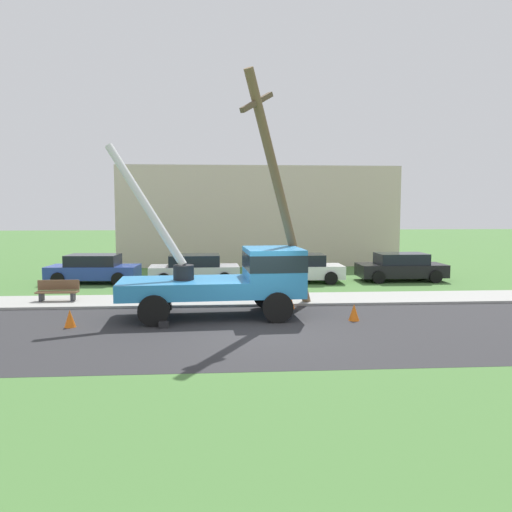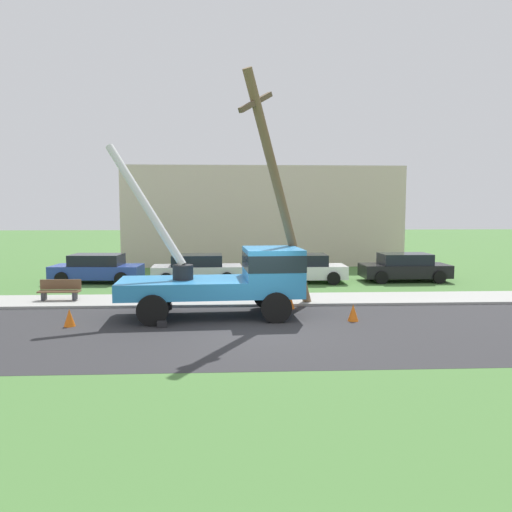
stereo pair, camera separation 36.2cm
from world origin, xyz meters
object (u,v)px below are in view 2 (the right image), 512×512
at_px(traffic_cone_curbside, 290,301).
at_px(parked_sedan_black, 405,267).
at_px(utility_truck, 235,276).
at_px(park_bench, 60,291).
at_px(leaning_utility_pole, 280,194).
at_px(traffic_cone_behind, 69,318).
at_px(parked_sedan_blue, 97,268).
at_px(traffic_cone_ahead, 353,313).
at_px(parked_sedan_white, 301,268).
at_px(parked_sedan_silver, 197,269).

bearing_deg(traffic_cone_curbside, parked_sedan_black, 45.45).
bearing_deg(parked_sedan_black, utility_truck, -137.83).
bearing_deg(park_bench, leaning_utility_pole, -15.57).
height_order(utility_truck, traffic_cone_behind, utility_truck).
height_order(utility_truck, parked_sedan_blue, utility_truck).
height_order(leaning_utility_pole, parked_sedan_blue, leaning_utility_pole).
bearing_deg(traffic_cone_behind, utility_truck, 14.24).
bearing_deg(traffic_cone_ahead, park_bench, 160.17).
bearing_deg(parked_sedan_white, traffic_cone_ahead, -86.89).
bearing_deg(parked_sedan_silver, traffic_cone_ahead, -57.28).
bearing_deg(parked_sedan_white, parked_sedan_black, 1.64).
distance_m(traffic_cone_behind, parked_sedan_blue, 9.75).
height_order(traffic_cone_behind, traffic_cone_curbside, same).
relative_size(leaning_utility_pole, parked_sedan_silver, 1.85).
height_order(parked_sedan_silver, park_bench, parked_sedan_silver).
distance_m(parked_sedan_white, parked_sedan_black, 5.32).
bearing_deg(utility_truck, leaning_utility_pole, 17.33).
bearing_deg(utility_truck, traffic_cone_behind, -165.76).
relative_size(parked_sedan_silver, parked_sedan_black, 1.01).
distance_m(traffic_cone_behind, parked_sedan_black, 16.76).
bearing_deg(traffic_cone_curbside, utility_truck, -151.37).
bearing_deg(traffic_cone_curbside, traffic_cone_behind, -161.45).
relative_size(utility_truck, parked_sedan_blue, 1.53).
distance_m(utility_truck, traffic_cone_behind, 5.53).
bearing_deg(traffic_cone_ahead, parked_sedan_silver, 122.72).
distance_m(leaning_utility_pole, parked_sedan_silver, 8.82).
bearing_deg(parked_sedan_blue, traffic_cone_curbside, -38.83).
distance_m(utility_truck, park_bench, 7.54).
bearing_deg(parked_sedan_black, parked_sedan_blue, 178.65).
relative_size(traffic_cone_behind, park_bench, 0.35).
height_order(parked_sedan_blue, parked_sedan_silver, same).
relative_size(utility_truck, parked_sedan_black, 1.57).
xyz_separation_m(traffic_cone_ahead, parked_sedan_blue, (-10.73, 9.31, 0.43)).
bearing_deg(traffic_cone_behind, leaning_utility_pole, 14.96).
distance_m(utility_truck, parked_sedan_silver, 8.08).
height_order(traffic_cone_ahead, traffic_cone_curbside, same).
height_order(utility_truck, parked_sedan_black, utility_truck).
bearing_deg(traffic_cone_behind, traffic_cone_curbside, 18.55).
relative_size(traffic_cone_curbside, parked_sedan_black, 0.13).
bearing_deg(traffic_cone_curbside, traffic_cone_ahead, -49.42).
distance_m(traffic_cone_ahead, traffic_cone_curbside, 2.83).
bearing_deg(parked_sedan_silver, park_bench, -135.64).
relative_size(utility_truck, parked_sedan_silver, 1.54).
xyz_separation_m(utility_truck, traffic_cone_behind, (-5.25, -1.33, -1.13)).
bearing_deg(park_bench, parked_sedan_white, 25.37).
height_order(utility_truck, parked_sedan_silver, utility_truck).
xyz_separation_m(utility_truck, parked_sedan_blue, (-6.85, 8.27, -0.70)).
distance_m(leaning_utility_pole, parked_sedan_blue, 11.99).
height_order(traffic_cone_behind, parked_sedan_white, parked_sedan_white).
xyz_separation_m(utility_truck, leaning_utility_pole, (1.57, 0.49, 2.80)).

